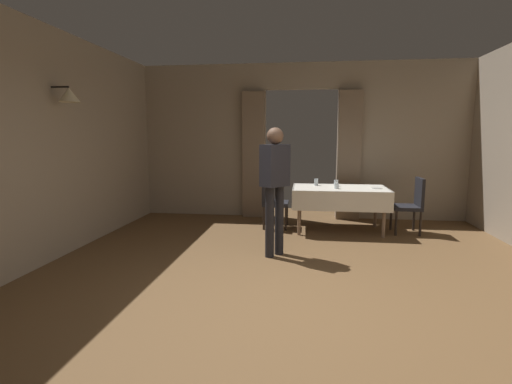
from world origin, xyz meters
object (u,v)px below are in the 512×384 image
Objects in this scene: chair_mid_right at (411,203)px; person_waiter_by_doorway at (275,181)px; chair_mid_left at (271,199)px; glass_mid_a at (316,182)px; glass_mid_d at (336,183)px; dining_table_mid at (340,193)px; glass_mid_c at (337,186)px; plate_mid_b at (377,188)px.

person_waiter_by_doorway is (-2.15, -1.50, 0.51)m from chair_mid_right.
chair_mid_left is 1.69m from person_waiter_by_doorway.
glass_mid_a reaches higher than glass_mid_d.
person_waiter_by_doorway is (-0.59, -1.72, 0.21)m from glass_mid_a.
chair_mid_left is 8.72× the size of glass_mid_d.
glass_mid_a is (-1.56, 0.22, 0.29)m from chair_mid_right.
chair_mid_left is 1.16m from glass_mid_d.
dining_table_mid is 0.22m from glass_mid_c.
chair_mid_right is at bearing 34.80° from person_waiter_by_doorway.
glass_mid_d is at bearing 86.98° from glass_mid_c.
glass_mid_a reaches higher than dining_table_mid.
person_waiter_by_doorway reaches higher than chair_mid_right.
glass_mid_d is (0.34, -0.04, -0.01)m from glass_mid_a.
chair_mid_right is 7.77× the size of glass_mid_a.
dining_table_mid is at bearing -4.71° from chair_mid_left.
dining_table_mid is 1.83m from person_waiter_by_doorway.
dining_table_mid is 0.23m from glass_mid_d.
person_waiter_by_doorway is at bearing -123.11° from dining_table_mid.
dining_table_mid is 1.18m from chair_mid_right.
glass_mid_a is 0.66× the size of plate_mid_b.
chair_mid_left is (-1.17, 0.10, -0.14)m from dining_table_mid.
dining_table_mid is 0.60m from plate_mid_b.
glass_mid_d is at bearing 3.69° from chair_mid_left.
chair_mid_left is 0.54× the size of person_waiter_by_doorway.
glass_mid_d is at bearing 161.88° from plate_mid_b.
glass_mid_a is (-0.39, 0.21, 0.16)m from dining_table_mid.
glass_mid_d reaches higher than dining_table_mid.
glass_mid_a is 0.07× the size of person_waiter_by_doorway.
glass_mid_c is at bearing -173.05° from chair_mid_right.
chair_mid_left and chair_mid_right have the same top height.
chair_mid_left is 0.84m from glass_mid_a.
dining_table_mid is at bearing -73.53° from glass_mid_d.
chair_mid_right is (1.17, -0.01, -0.14)m from dining_table_mid.
glass_mid_c is 1.64m from person_waiter_by_doorway.
chair_mid_right reaches higher than glass_mid_a.
plate_mid_b is at bearing 42.88° from person_waiter_by_doorway.
glass_mid_a is at bearing 172.85° from glass_mid_d.
glass_mid_a is at bearing 151.50° from dining_table_mid.
person_waiter_by_doorway reaches higher than plate_mid_b.
glass_mid_c is (0.32, -0.37, -0.02)m from glass_mid_a.
glass_mid_c is 0.84× the size of glass_mid_d.
chair_mid_right is at bearing -8.02° from glass_mid_a.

